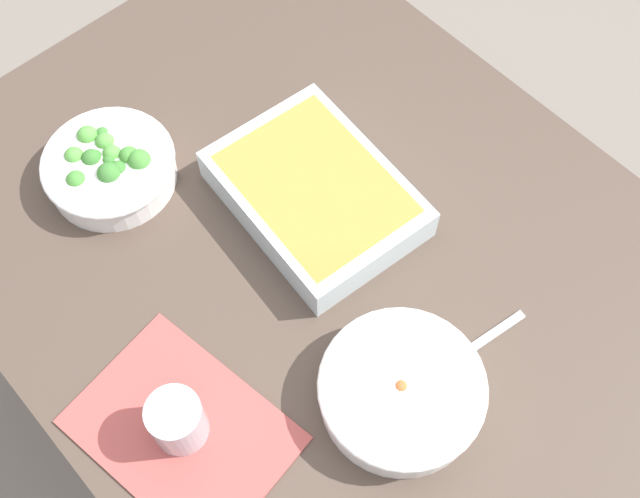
{
  "coord_description": "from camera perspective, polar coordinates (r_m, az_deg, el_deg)",
  "views": [
    {
      "loc": [
        0.41,
        -0.37,
        1.77
      ],
      "look_at": [
        0.0,
        0.0,
        0.74
      ],
      "focal_mm": 44.45,
      "sensor_mm": 36.0,
      "label": 1
    }
  ],
  "objects": [
    {
      "name": "dining_table",
      "position": [
        1.25,
        0.0,
        -1.95
      ],
      "size": [
        1.2,
        0.9,
        0.74
      ],
      "color": "#4C3D33",
      "rests_on": "ground_plane"
    },
    {
      "name": "drink_cup",
      "position": [
        1.05,
        -10.19,
        -12.16
      ],
      "size": [
        0.07,
        0.07,
        0.08
      ],
      "color": "#B2BCC6",
      "rests_on": "dining_table"
    },
    {
      "name": "baking_dish",
      "position": [
        1.18,
        -0.33,
        4.08
      ],
      "size": [
        0.32,
        0.25,
        0.06
      ],
      "color": "silver",
      "rests_on": "dining_table"
    },
    {
      "name": "stew_bowl",
      "position": [
        1.05,
        5.87,
        -10.13
      ],
      "size": [
        0.22,
        0.22,
        0.06
      ],
      "color": "white",
      "rests_on": "dining_table"
    },
    {
      "name": "broccoli_bowl",
      "position": [
        1.25,
        -14.9,
        5.74
      ],
      "size": [
        0.2,
        0.2,
        0.07
      ],
      "color": "white",
      "rests_on": "dining_table"
    },
    {
      "name": "ground_plane",
      "position": [
        1.85,
        0.0,
        -10.85
      ],
      "size": [
        6.0,
        6.0,
        0.0
      ],
      "primitive_type": "plane",
      "color": "slate"
    },
    {
      "name": "placemat",
      "position": [
        1.08,
        -9.88,
        -12.7
      ],
      "size": [
        0.31,
        0.24,
        0.0
      ],
      "primitive_type": "cube",
      "rotation": [
        0.0,
        0.0,
        0.15
      ],
      "color": "#B24C47",
      "rests_on": "dining_table"
    },
    {
      "name": "spoon_by_stew",
      "position": [
        1.11,
        10.05,
        -7.6
      ],
      "size": [
        0.04,
        0.18,
        0.01
      ],
      "color": "silver",
      "rests_on": "dining_table"
    }
  ]
}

